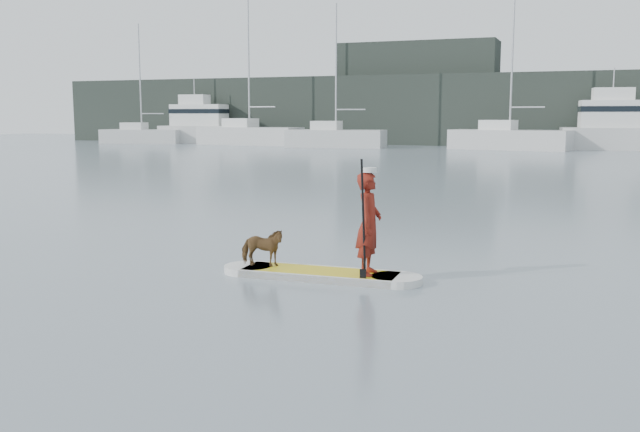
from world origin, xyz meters
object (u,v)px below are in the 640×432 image
(paddler, at_px, (369,224))
(sailboat_a, at_px, (141,135))
(paddleboard, at_px, (320,274))
(motor_yacht_b, at_px, (204,125))
(motor_yacht_a, at_px, (626,127))
(sailboat_b, at_px, (249,134))
(sailboat_c, at_px, (335,137))
(sailboat_d, at_px, (508,137))
(dog, at_px, (262,247))

(paddler, distance_m, sailboat_a, 57.53)
(paddleboard, height_order, motor_yacht_b, motor_yacht_b)
(motor_yacht_a, bearing_deg, sailboat_a, 176.26)
(paddleboard, distance_m, sailboat_b, 51.78)
(sailboat_a, distance_m, sailboat_c, 19.54)
(sailboat_b, bearing_deg, paddler, -55.13)
(paddleboard, bearing_deg, sailboat_c, 107.33)
(paddler, distance_m, sailboat_c, 46.48)
(sailboat_c, xyz_separation_m, sailboat_d, (13.39, 1.22, 0.10))
(paddleboard, relative_size, sailboat_a, 0.31)
(sailboat_d, bearing_deg, sailboat_b, -171.81)
(dog, height_order, sailboat_d, sailboat_d)
(sailboat_b, relative_size, sailboat_d, 1.07)
(paddleboard, height_order, sailboat_d, sailboat_d)
(sailboat_b, xyz_separation_m, sailboat_c, (8.79, -2.17, -0.14))
(paddler, bearing_deg, sailboat_b, 24.11)
(paddleboard, xyz_separation_m, sailboat_d, (-2.11, 44.77, 0.87))
(motor_yacht_a, distance_m, motor_yacht_b, 35.77)
(sailboat_c, distance_m, sailboat_d, 13.45)
(dog, height_order, sailboat_a, sailboat_a)
(sailboat_d, distance_m, motor_yacht_a, 8.62)
(dog, relative_size, motor_yacht_b, 0.08)
(paddleboard, xyz_separation_m, sailboat_a, (-34.99, 45.08, 0.69))
(sailboat_c, xyz_separation_m, motor_yacht_b, (-14.18, 3.84, 0.81))
(motor_yacht_b, bearing_deg, sailboat_a, -162.08)
(sailboat_a, relative_size, motor_yacht_a, 1.04)
(sailboat_c, bearing_deg, sailboat_d, 1.33)
(motor_yacht_a, xyz_separation_m, motor_yacht_b, (-35.77, 0.07, -0.06))
(sailboat_a, bearing_deg, paddleboard, -63.02)
(paddleboard, xyz_separation_m, motor_yacht_b, (-29.69, 47.39, 1.58))
(sailboat_a, distance_m, motor_yacht_b, 5.85)
(sailboat_b, relative_size, sailboat_c, 1.24)
(sailboat_c, distance_m, motor_yacht_b, 14.72)
(dog, distance_m, sailboat_c, 45.95)
(sailboat_a, bearing_deg, motor_yacht_b, 12.75)
(paddleboard, height_order, dog, dog)
(sailboat_a, relative_size, sailboat_c, 0.95)
(sailboat_a, xyz_separation_m, motor_yacht_a, (41.07, 2.24, 0.95))
(paddler, distance_m, dog, 1.87)
(dog, bearing_deg, sailboat_d, -7.57)
(sailboat_c, distance_m, motor_yacht_a, 21.93)
(dog, bearing_deg, motor_yacht_b, 22.17)
(paddler, relative_size, motor_yacht_b, 0.17)
(motor_yacht_a, relative_size, motor_yacht_b, 1.14)
(sailboat_a, xyz_separation_m, sailboat_d, (32.87, -0.31, 0.18))
(dog, xyz_separation_m, motor_yacht_b, (-28.69, 47.43, 1.21))
(paddler, xyz_separation_m, sailboat_d, (-2.91, 44.74, 0.01))
(dog, relative_size, motor_yacht_a, 0.07)
(dog, bearing_deg, motor_yacht_a, -17.50)
(motor_yacht_a, height_order, motor_yacht_b, motor_yacht_a)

